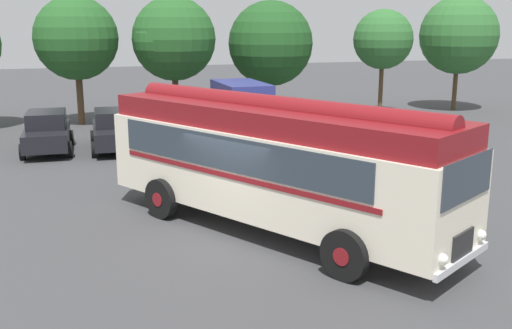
% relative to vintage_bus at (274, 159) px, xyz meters
% --- Properties ---
extents(ground_plane, '(120.00, 120.00, 0.00)m').
position_rel_vintage_bus_xyz_m(ground_plane, '(-0.99, -0.29, -1.89)').
color(ground_plane, '#3D3D3F').
extents(vintage_bus, '(7.26, 9.92, 3.49)m').
position_rel_vintage_bus_xyz_m(vintage_bus, '(0.00, 0.00, 0.00)').
color(vintage_bus, silver).
rests_on(vintage_bus, ground).
extents(car_near_left, '(2.03, 4.23, 1.66)m').
position_rel_vintage_bus_xyz_m(car_near_left, '(-5.89, 11.80, -1.05)').
color(car_near_left, black).
rests_on(car_near_left, ground).
extents(car_mid_left, '(2.02, 4.23, 1.66)m').
position_rel_vintage_bus_xyz_m(car_mid_left, '(-3.21, 11.44, -1.05)').
color(car_mid_left, black).
rests_on(car_mid_left, ground).
extents(car_mid_right, '(2.19, 4.31, 1.66)m').
position_rel_vintage_bus_xyz_m(car_mid_right, '(-0.09, 12.01, -1.05)').
color(car_mid_right, maroon).
rests_on(car_mid_right, ground).
extents(box_van, '(2.41, 5.80, 2.50)m').
position_rel_vintage_bus_xyz_m(box_van, '(2.75, 12.32, -0.53)').
color(box_van, navy).
rests_on(box_van, ground).
extents(tree_left_of_centre, '(4.23, 4.23, 6.54)m').
position_rel_vintage_bus_xyz_m(tree_left_of_centre, '(-4.40, 18.38, 2.45)').
color(tree_left_of_centre, '#4C3823').
rests_on(tree_left_of_centre, ground).
extents(tree_centre, '(4.39, 4.39, 6.56)m').
position_rel_vintage_bus_xyz_m(tree_centre, '(0.32, 17.98, 2.43)').
color(tree_centre, '#4C3823').
rests_on(tree_centre, ground).
extents(tree_right_of_centre, '(4.72, 4.72, 6.42)m').
position_rel_vintage_bus_xyz_m(tree_right_of_centre, '(5.86, 18.49, 2.11)').
color(tree_right_of_centre, '#4C3823').
rests_on(tree_right_of_centre, ground).
extents(tree_far_right, '(3.33, 3.33, 5.94)m').
position_rel_vintage_bus_xyz_m(tree_far_right, '(11.96, 16.79, 2.38)').
color(tree_far_right, '#4C3823').
rests_on(tree_far_right, ground).
extents(tree_extra_right, '(4.59, 4.59, 6.76)m').
position_rel_vintage_bus_xyz_m(tree_extra_right, '(17.42, 17.31, 2.68)').
color(tree_extra_right, '#4C3823').
rests_on(tree_extra_right, ground).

